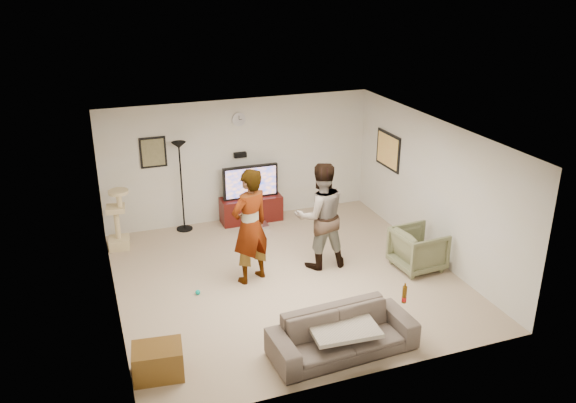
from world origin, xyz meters
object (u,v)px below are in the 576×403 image
object	(u,v)px
beer_bottle	(404,295)
side_table	(158,361)
tv_stand	(251,209)
sofa	(343,333)
cat_tree	(117,219)
tv	(251,182)
person_left	(250,226)
armchair	(418,249)
person_right	(320,216)
floor_lamp	(182,187)

from	to	relation	value
beer_bottle	side_table	xyz separation A→B (m)	(-3.34, 0.35, -0.50)
tv_stand	sofa	size ratio (longest dim) A/B	0.63
side_table	tv_stand	bearing A→B (deg)	59.62
cat_tree	beer_bottle	distance (m)	5.56
tv	person_left	world-z (taller)	person_left
tv_stand	cat_tree	xyz separation A→B (m)	(-2.68, -0.36, 0.32)
side_table	cat_tree	bearing A→B (deg)	91.87
tv	person_left	bearing A→B (deg)	-106.78
tv	armchair	xyz separation A→B (m)	(2.11, -2.96, -0.49)
person_right	sofa	distance (m)	2.60
beer_bottle	tv	bearing A→B (deg)	99.54
tv	tv_stand	bearing A→B (deg)	0.00
floor_lamp	tv	bearing A→B (deg)	-1.87
tv_stand	person_left	world-z (taller)	person_left
person_right	armchair	bearing A→B (deg)	158.85
floor_lamp	person_right	bearing A→B (deg)	-50.05
floor_lamp	armchair	world-z (taller)	floor_lamp
cat_tree	armchair	bearing A→B (deg)	-28.50
tv	beer_bottle	world-z (taller)	tv
person_right	beer_bottle	world-z (taller)	person_right
person_left	armchair	size ratio (longest dim) A/B	2.46
sofa	floor_lamp	bearing A→B (deg)	101.84
beer_bottle	floor_lamp	bearing A→B (deg)	114.59
cat_tree	sofa	size ratio (longest dim) A/B	0.58
person_left	beer_bottle	xyz separation A→B (m)	(1.50, -2.34, -0.27)
armchair	side_table	bearing A→B (deg)	102.58
tv_stand	floor_lamp	xyz separation A→B (m)	(-1.38, 0.04, 0.64)
cat_tree	sofa	xyz separation A→B (m)	(2.55, -4.34, -0.29)
person_right	sofa	world-z (taller)	person_right
person_left	person_right	bearing A→B (deg)	160.81
person_right	person_left	bearing A→B (deg)	6.42
tv_stand	beer_bottle	distance (m)	4.78
floor_lamp	person_left	distance (m)	2.50
tv	cat_tree	distance (m)	2.71
cat_tree	person_right	world-z (taller)	person_right
cat_tree	beer_bottle	bearing A→B (deg)	-51.40
cat_tree	sofa	distance (m)	5.04
floor_lamp	armchair	xyz separation A→B (m)	(3.49, -3.00, -0.54)
floor_lamp	beer_bottle	distance (m)	5.22
person_left	side_table	world-z (taller)	person_left
cat_tree	person_right	bearing A→B (deg)	-30.64
cat_tree	person_right	distance (m)	3.78
person_right	side_table	distance (m)	3.80
tv	floor_lamp	size ratio (longest dim) A/B	0.63
tv_stand	person_left	size ratio (longest dim) A/B	0.64
floor_lamp	beer_bottle	xyz separation A→B (m)	(2.17, -4.74, -0.19)
person_left	floor_lamp	bearing A→B (deg)	-97.50
tv_stand	armchair	distance (m)	3.64
floor_lamp	sofa	xyz separation A→B (m)	(1.25, -4.74, -0.61)
side_table	person_right	bearing A→B (deg)	33.64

